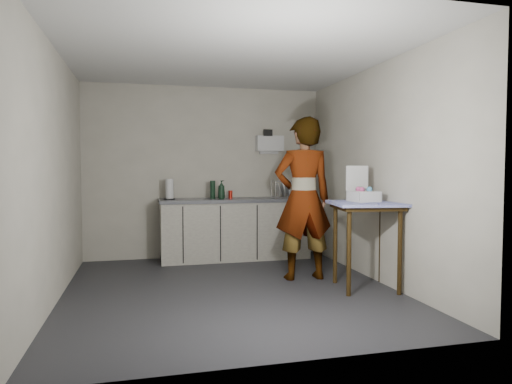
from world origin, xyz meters
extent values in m
plane|color=#29292E|center=(0.00, 0.00, 0.00)|extent=(4.00, 4.00, 0.00)
cube|color=#B6B19E|center=(0.00, 1.99, 1.30)|extent=(3.60, 0.02, 2.60)
cube|color=#B6B19E|center=(1.79, 0.00, 1.30)|extent=(0.02, 4.00, 2.60)
cube|color=#B6B19E|center=(-1.79, 0.00, 1.30)|extent=(0.02, 4.00, 2.60)
cube|color=white|center=(0.00, 0.00, 2.60)|extent=(3.60, 4.00, 0.01)
cube|color=black|center=(0.40, 1.70, 0.04)|extent=(2.20, 0.52, 0.08)
cube|color=beige|center=(0.40, 1.70, 0.43)|extent=(2.20, 0.58, 0.86)
cube|color=#50525A|center=(0.40, 1.70, 0.89)|extent=(2.24, 0.62, 0.05)
cube|color=black|center=(-0.40, 1.41, 0.43)|extent=(0.02, 0.01, 0.80)
cube|color=black|center=(0.13, 1.41, 0.43)|extent=(0.02, 0.01, 0.80)
cube|color=black|center=(0.67, 1.41, 0.43)|extent=(0.01, 0.01, 0.80)
cube|color=black|center=(1.20, 1.41, 0.43)|extent=(0.02, 0.01, 0.80)
cube|color=silver|center=(1.00, 1.92, 1.75)|extent=(0.42, 0.16, 0.24)
cube|color=silver|center=(1.00, 1.97, 1.61)|extent=(0.30, 0.06, 0.04)
cube|color=black|center=(0.95, 1.83, 1.91)|extent=(0.14, 0.02, 0.10)
cylinder|color=#33210B|center=(1.18, -0.56, 0.45)|extent=(0.05, 0.05, 0.91)
cylinder|color=#33210B|center=(1.73, -0.65, 0.45)|extent=(0.05, 0.05, 0.91)
cylinder|color=#33210B|center=(1.27, -0.01, 0.45)|extent=(0.05, 0.05, 0.91)
cylinder|color=#33210B|center=(1.82, -0.10, 0.45)|extent=(0.05, 0.05, 0.91)
cube|color=#33210B|center=(1.50, -0.33, 0.93)|extent=(0.77, 0.77, 0.04)
cube|color=#1A27A0|center=(1.50, -0.33, 0.97)|extent=(0.87, 0.87, 0.03)
imported|color=#B2A593|center=(0.97, 0.28, 0.99)|extent=(0.73, 0.49, 1.98)
imported|color=black|center=(0.19, 1.64, 1.05)|extent=(0.15, 0.15, 0.27)
cylinder|color=red|center=(0.34, 1.75, 0.97)|extent=(0.06, 0.06, 0.12)
cylinder|color=black|center=(0.06, 1.69, 1.04)|extent=(0.08, 0.08, 0.27)
cylinder|color=black|center=(-0.56, 1.71, 0.92)|extent=(0.17, 0.17, 0.02)
cylinder|color=silver|center=(-0.56, 1.71, 1.07)|extent=(0.11, 0.11, 0.28)
cube|color=silver|center=(1.19, 1.75, 0.92)|extent=(0.37, 0.28, 0.02)
cylinder|color=silver|center=(1.02, 1.63, 1.05)|extent=(0.01, 0.01, 0.24)
cylinder|color=silver|center=(1.35, 1.63, 1.05)|extent=(0.01, 0.01, 0.24)
cylinder|color=silver|center=(1.02, 1.87, 1.05)|extent=(0.01, 0.01, 0.24)
cylinder|color=silver|center=(1.35, 1.87, 1.05)|extent=(0.01, 0.01, 0.24)
cylinder|color=silver|center=(1.09, 1.75, 1.03)|extent=(0.05, 0.21, 0.20)
cylinder|color=silver|center=(1.17, 1.75, 1.03)|extent=(0.05, 0.21, 0.20)
cylinder|color=silver|center=(1.24, 1.75, 1.03)|extent=(0.05, 0.21, 0.20)
cube|color=silver|center=(1.51, -0.25, 0.99)|extent=(0.31, 0.31, 0.01)
cube|color=silver|center=(1.52, -0.39, 1.05)|extent=(0.29, 0.03, 0.11)
cube|color=silver|center=(1.50, -0.11, 1.05)|extent=(0.29, 0.03, 0.11)
cube|color=silver|center=(1.37, -0.26, 1.05)|extent=(0.03, 0.29, 0.11)
cube|color=silver|center=(1.65, -0.24, 1.05)|extent=(0.03, 0.29, 0.11)
cube|color=silver|center=(1.49, -0.10, 1.25)|extent=(0.29, 0.03, 0.29)
cylinder|color=white|center=(1.51, -0.25, 1.05)|extent=(0.19, 0.19, 0.11)
sphere|color=#D54E92|center=(1.46, -0.29, 1.12)|extent=(0.07, 0.07, 0.07)
sphere|color=#52A4E0|center=(1.56, -0.28, 1.12)|extent=(0.07, 0.07, 0.07)
sphere|color=#51C468|center=(1.50, -0.20, 1.12)|extent=(0.07, 0.07, 0.07)
sphere|color=#D54E92|center=(1.46, -0.21, 1.12)|extent=(0.07, 0.07, 0.07)
camera|label=1|loc=(-0.94, -4.98, 1.36)|focal=32.00mm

